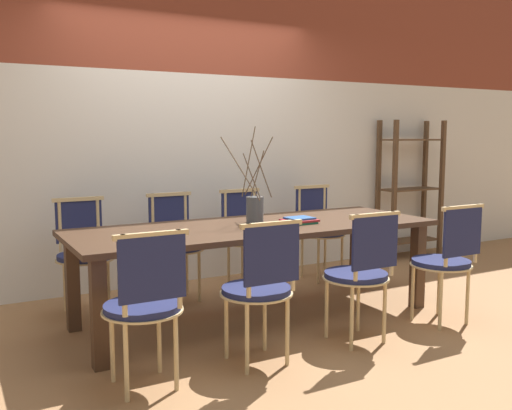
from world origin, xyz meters
The scene contains 14 objects.
ground_plane centered at (0.00, 0.00, 0.00)m, with size 16.00×16.00×0.00m, color #9E7047.
wall_rear centered at (0.00, 1.34, 1.60)m, with size 12.00×0.06×3.20m.
dining_table centered at (0.00, 0.00, 0.65)m, with size 2.78×0.99×0.73m.
chair_near_leftend centered at (-1.13, -0.79, 0.50)m, with size 0.45×0.45×0.90m.
chair_near_left centered at (-0.41, -0.79, 0.50)m, with size 0.45×0.45×0.90m.
chair_near_center centered at (0.36, -0.79, 0.50)m, with size 0.45×0.45×0.90m.
chair_near_right centered at (1.16, -0.79, 0.50)m, with size 0.45×0.45×0.90m.
chair_far_leftend centered at (-1.11, 0.79, 0.50)m, with size 0.45×0.45×0.90m.
chair_far_left centered at (-0.35, 0.79, 0.50)m, with size 0.45×0.45×0.90m.
chair_far_center centered at (0.34, 0.79, 0.50)m, with size 0.45×0.45×0.90m.
chair_far_right centered at (1.14, 0.79, 0.50)m, with size 0.45×0.45×0.90m.
vase_centerpiece centered at (0.04, 0.09, 0.84)m, with size 0.41×0.41×0.74m.
book_stack centered at (0.33, -0.10, 0.75)m, with size 0.26×0.20×0.04m.
shelving_rack centered at (2.63, 1.11, 0.78)m, with size 0.76×0.31×1.56m.
Camera 1 is at (-2.05, -3.72, 1.40)m, focal length 40.00 mm.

